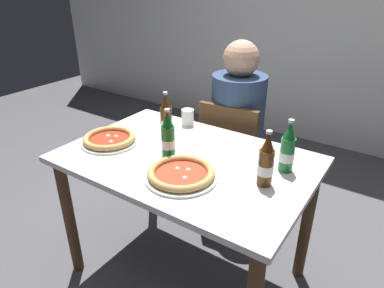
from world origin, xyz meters
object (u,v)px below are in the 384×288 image
(napkin_with_cutlery, at_px, (198,147))
(diner_seated, at_px, (236,137))
(pizza_marinara_far, at_px, (110,139))
(pizza_margherita_near, at_px, (181,174))
(chair_behind_table, at_px, (233,154))
(beer_bottle_extra, at_px, (266,163))
(dining_table_main, at_px, (186,177))
(beer_bottle_center, at_px, (166,118))
(beer_bottle_right, at_px, (168,137))
(paper_cup, at_px, (188,117))
(beer_bottle_left, at_px, (287,150))

(napkin_with_cutlery, bearing_deg, diner_seated, 95.49)
(pizza_marinara_far, bearing_deg, pizza_margherita_near, -8.12)
(chair_behind_table, distance_m, beer_bottle_extra, 0.86)
(dining_table_main, height_order, pizza_margherita_near, pizza_margherita_near)
(beer_bottle_center, distance_m, beer_bottle_right, 0.25)
(beer_bottle_right, relative_size, beer_bottle_extra, 1.00)
(pizza_marinara_far, relative_size, beer_bottle_right, 1.19)
(beer_bottle_extra, height_order, napkin_with_cutlery, beer_bottle_extra)
(diner_seated, xyz_separation_m, beer_bottle_extra, (0.47, -0.67, 0.27))
(chair_behind_table, bearing_deg, paper_cup, 53.80)
(beer_bottle_right, xyz_separation_m, napkin_with_cutlery, (0.06, 0.16, -0.10))
(paper_cup, bearing_deg, napkin_with_cutlery, -45.47)
(chair_behind_table, height_order, beer_bottle_extra, beer_bottle_extra)
(chair_behind_table, xyz_separation_m, diner_seated, (-0.01, 0.05, 0.10))
(chair_behind_table, xyz_separation_m, beer_bottle_right, (-0.02, -0.66, 0.37))
(pizza_margherita_near, bearing_deg, pizza_marinara_far, 171.88)
(beer_bottle_center, bearing_deg, dining_table_main, -32.27)
(diner_seated, distance_m, paper_cup, 0.42)
(dining_table_main, distance_m, beer_bottle_extra, 0.46)
(pizza_marinara_far, xyz_separation_m, beer_bottle_center, (0.19, 0.25, 0.08))
(chair_behind_table, relative_size, pizza_margherita_near, 2.66)
(chair_behind_table, height_order, beer_bottle_center, beer_bottle_center)
(dining_table_main, distance_m, chair_behind_table, 0.63)
(chair_behind_table, distance_m, pizza_marinara_far, 0.85)
(diner_seated, height_order, pizza_marinara_far, diner_seated)
(beer_bottle_left, bearing_deg, napkin_with_cutlery, -175.87)
(pizza_margherita_near, relative_size, beer_bottle_center, 1.29)
(pizza_margherita_near, height_order, paper_cup, paper_cup)
(dining_table_main, relative_size, pizza_margherita_near, 3.76)
(pizza_margherita_near, bearing_deg, beer_bottle_right, 142.88)
(dining_table_main, height_order, beer_bottle_extra, beer_bottle_extra)
(beer_bottle_extra, xyz_separation_m, paper_cup, (-0.63, 0.35, -0.06))
(dining_table_main, bearing_deg, chair_behind_table, 95.05)
(pizza_margherita_near, height_order, pizza_marinara_far, same)
(beer_bottle_right, bearing_deg, napkin_with_cutlery, 67.97)
(pizza_margherita_near, bearing_deg, beer_bottle_left, 42.18)
(chair_behind_table, height_order, pizza_marinara_far, chair_behind_table)
(pizza_marinara_far, bearing_deg, beer_bottle_left, 15.70)
(diner_seated, relative_size, beer_bottle_extra, 4.89)
(chair_behind_table, distance_m, beer_bottle_left, 0.77)
(pizza_marinara_far, height_order, beer_bottle_right, beer_bottle_right)
(dining_table_main, xyz_separation_m, beer_bottle_left, (0.44, 0.15, 0.22))
(diner_seated, distance_m, napkin_with_cutlery, 0.57)
(beer_bottle_extra, relative_size, napkin_with_cutlery, 1.30)
(pizza_marinara_far, distance_m, beer_bottle_right, 0.37)
(dining_table_main, relative_size, pizza_marinara_far, 4.08)
(dining_table_main, bearing_deg, napkin_with_cutlery, 93.78)
(dining_table_main, xyz_separation_m, beer_bottle_center, (-0.24, 0.15, 0.22))
(dining_table_main, bearing_deg, beer_bottle_right, -147.89)
(beer_bottle_right, bearing_deg, beer_bottle_extra, 3.90)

